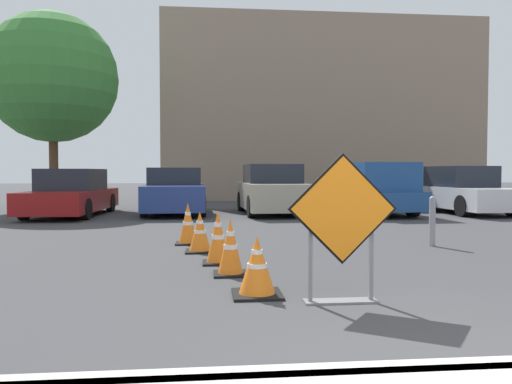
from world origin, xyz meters
TOP-DOWN VIEW (x-y plane):
  - ground_plane at (0.00, 10.00)m, footprint 96.00×96.00m
  - curb_lip at (0.00, 0.00)m, footprint 28.12×0.20m
  - road_closed_sign at (-0.35, 1.97)m, footprint 1.11×0.20m
  - traffic_cone_nearest at (-1.17, 2.37)m, footprint 0.53×0.53m
  - traffic_cone_second at (-1.40, 3.46)m, footprint 0.43×0.43m
  - traffic_cone_third at (-1.54, 4.29)m, footprint 0.44×0.44m
  - traffic_cone_fourth at (-1.82, 5.35)m, footprint 0.48×0.48m
  - traffic_cone_fifth at (-2.06, 6.30)m, footprint 0.45×0.45m
  - parked_car_nearest at (-5.83, 12.74)m, footprint 2.01×4.73m
  - parked_car_second at (-2.74, 13.11)m, footprint 1.99×4.29m
  - parked_car_third at (0.35, 12.80)m, footprint 2.07×4.26m
  - pickup_truck at (3.46, 12.51)m, footprint 2.12×5.11m
  - parked_car_fourth at (6.54, 12.61)m, footprint 1.92×4.61m
  - bollard_nearest at (2.29, 5.62)m, footprint 0.12×0.12m
  - building_facade_backdrop at (3.92, 22.41)m, footprint 15.49×5.00m
  - street_tree_behind_lot at (-7.33, 16.07)m, footprint 4.71×4.71m

SIDE VIEW (x-z plane):
  - ground_plane at x=0.00m, z-range 0.00..0.00m
  - curb_lip at x=0.00m, z-range 0.00..0.14m
  - traffic_cone_nearest at x=-1.17m, z-range -0.01..0.63m
  - traffic_cone_fourth at x=-1.82m, z-range -0.01..0.66m
  - traffic_cone_second at x=-1.40m, z-range -0.01..0.72m
  - traffic_cone_fifth at x=-2.06m, z-range -0.01..0.75m
  - traffic_cone_third at x=-1.54m, z-range -0.01..0.76m
  - bollard_nearest at x=2.29m, z-range 0.03..0.92m
  - parked_car_nearest at x=-5.83m, z-range -0.07..1.36m
  - parked_car_second at x=-2.74m, z-range -0.05..1.41m
  - parked_car_fourth at x=6.54m, z-range -0.07..1.44m
  - parked_car_third at x=0.35m, z-range -0.06..1.51m
  - pickup_truck at x=3.46m, z-range -0.08..1.53m
  - road_closed_sign at x=-0.35m, z-range 0.07..1.58m
  - building_facade_backdrop at x=3.92m, z-range 0.00..8.72m
  - street_tree_behind_lot at x=-7.33m, z-range 1.20..8.32m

